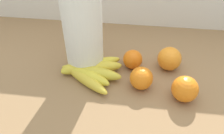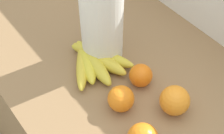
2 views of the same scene
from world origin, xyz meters
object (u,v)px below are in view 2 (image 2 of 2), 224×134
Objects in this scene: orange_front at (121,99)px; orange_center at (174,100)px; orange_back_left at (141,75)px; banana_bunch at (94,60)px; paper_towel_roll at (102,16)px.

orange_front is 0.14m from orange_center.
orange_back_left is at bearing -175.15° from orange_center.
orange_back_left is (-0.03, 0.09, -0.00)m from orange_front.
orange_front is 0.89× the size of orange_center.
orange_center is (0.25, 0.07, 0.02)m from banana_bunch.
paper_towel_roll is at bearing 115.14° from banana_bunch.
orange_back_left is at bearing 108.19° from orange_front.
banana_bunch is 2.63× the size of orange_center.
orange_back_left is (-0.12, -0.01, -0.01)m from orange_center.
orange_center reaches higher than orange_front.
orange_back_left is at bearing 5.34° from paper_towel_roll.
paper_towel_roll is at bearing -174.66° from orange_back_left.
paper_towel_roll is (-0.19, 0.08, 0.11)m from orange_front.
banana_bunch is at bearing 169.86° from orange_front.
orange_back_left is 0.19m from paper_towel_roll.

